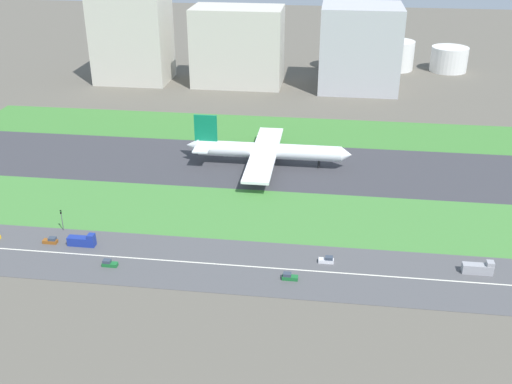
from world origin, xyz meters
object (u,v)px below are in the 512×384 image
object	(u,v)px
truck_0	(82,241)
truck_1	(478,268)
car_3	(109,264)
terminal_building	(132,35)
hangar_building	(238,46)
fuel_tank_centre	(395,55)
office_tower	(360,48)
car_0	(327,260)
car_2	(51,241)
traffic_light	(62,219)
car_1	(289,277)
airliner	(265,151)
fuel_tank_west	(337,57)
fuel_tank_east	(449,59)

from	to	relation	value
truck_0	truck_1	world-z (taller)	same
car_3	terminal_building	xyz separation A→B (m)	(-53.25, 192.00, 24.86)
terminal_building	hangar_building	distance (m)	60.53
hangar_building	fuel_tank_centre	size ratio (longest dim) A/B	2.20
car_3	office_tower	size ratio (longest dim) A/B	0.10
truck_1	car_0	size ratio (longest dim) A/B	1.91
car_2	traffic_light	bearing A→B (deg)	86.19
truck_1	car_2	xyz separation A→B (m)	(-126.31, 0.00, -0.75)
car_1	airliner	bearing A→B (deg)	-78.42
car_0	car_1	bearing A→B (deg)	-135.30
car_3	car_1	world-z (taller)	same
car_1	terminal_building	world-z (taller)	terminal_building
car_0	truck_0	bearing A→B (deg)	-180.00
car_3	car_1	xyz separation A→B (m)	(51.75, 0.00, 0.00)
fuel_tank_west	fuel_tank_east	world-z (taller)	fuel_tank_east
office_tower	fuel_tank_west	xyz separation A→B (m)	(-11.79, 45.00, -15.90)
fuel_tank_east	terminal_building	bearing A→B (deg)	-166.19
hangar_building	fuel_tank_east	xyz separation A→B (m)	(122.72, 45.00, -13.96)
hangar_building	fuel_tank_east	bearing A→B (deg)	20.14
car_2	office_tower	distance (m)	206.92
car_1	fuel_tank_east	distance (m)	249.61
traffic_light	fuel_tank_centre	size ratio (longest dim) A/B	0.32
car_2	hangar_building	bearing A→B (deg)	80.86
fuel_tank_centre	airliner	bearing A→B (deg)	-111.25
truck_1	hangar_building	bearing A→B (deg)	118.07
fuel_tank_east	fuel_tank_west	bearing A→B (deg)	180.00
car_3	fuel_tank_east	size ratio (longest dim) A/B	0.20
car_2	car_0	distance (m)	84.01
fuel_tank_west	car_3	bearing A→B (deg)	-104.69
hangar_building	office_tower	world-z (taller)	office_tower
airliner	fuel_tank_east	size ratio (longest dim) A/B	2.96
terminal_building	truck_0	bearing A→B (deg)	-77.21
hangar_building	fuel_tank_west	size ratio (longest dim) A/B	2.24
car_3	terminal_building	bearing A→B (deg)	-74.50
office_tower	hangar_building	bearing A→B (deg)	180.00
truck_0	car_0	distance (m)	73.80
fuel_tank_west	fuel_tank_centre	size ratio (longest dim) A/B	0.98
car_2	office_tower	world-z (taller)	office_tower
car_2	car_1	bearing A→B (deg)	-7.71
fuel_tank_west	car_0	bearing A→B (deg)	-90.07
traffic_light	office_tower	bearing A→B (deg)	61.23
traffic_light	fuel_tank_west	size ratio (longest dim) A/B	0.33
car_3	fuel_tank_west	bearing A→B (deg)	-104.69
hangar_building	office_tower	distance (m)	66.81
car_2	hangar_building	distance (m)	185.45
car_1	car_2	size ratio (longest dim) A/B	1.00
traffic_light	fuel_tank_west	bearing A→B (deg)	69.07
car_1	traffic_light	world-z (taller)	traffic_light
traffic_light	fuel_tank_east	distance (m)	266.29
car_3	car_2	xyz separation A→B (m)	(-22.16, 10.00, 0.00)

